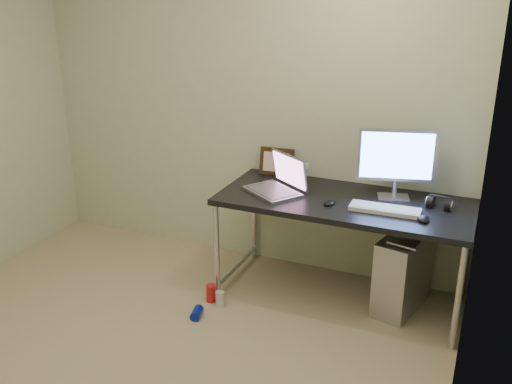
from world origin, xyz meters
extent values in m
plane|color=tan|center=(0.00, 0.00, 0.00)|extent=(3.50, 3.50, 0.00)
cube|color=beige|center=(0.00, 1.75, 1.25)|extent=(3.50, 0.02, 2.50)
cube|color=beige|center=(1.75, 0.00, 1.25)|extent=(0.02, 3.50, 2.50)
cube|color=black|center=(0.90, 1.38, 0.73)|extent=(1.70, 0.74, 0.04)
cylinder|color=silver|center=(0.09, 1.05, 0.35)|extent=(0.04, 0.04, 0.71)
cylinder|color=silver|center=(0.09, 1.71, 0.35)|extent=(0.04, 0.04, 0.71)
cylinder|color=silver|center=(1.71, 1.05, 0.35)|extent=(0.04, 0.04, 0.71)
cylinder|color=silver|center=(1.71, 1.71, 0.35)|extent=(0.04, 0.04, 0.71)
cylinder|color=silver|center=(0.09, 1.38, 0.08)|extent=(0.04, 0.66, 0.04)
cylinder|color=silver|center=(1.71, 1.38, 0.08)|extent=(0.04, 0.66, 0.04)
cube|color=#ADADB2|center=(1.33, 1.42, 0.27)|extent=(0.34, 0.56, 0.54)
cylinder|color=#ABACB3|center=(1.33, 1.20, 0.56)|extent=(0.19, 0.07, 0.03)
cylinder|color=#ABACB3|center=(1.33, 1.63, 0.56)|extent=(0.19, 0.07, 0.03)
cylinder|color=black|center=(1.28, 1.70, 0.40)|extent=(0.01, 0.16, 0.69)
cylinder|color=black|center=(1.37, 1.68, 0.38)|extent=(0.02, 0.11, 0.71)
cylinder|color=red|center=(0.08, 0.96, 0.06)|extent=(0.08, 0.08, 0.13)
cylinder|color=silver|center=(0.17, 0.92, 0.06)|extent=(0.08, 0.08, 0.11)
cylinder|color=#0C1EAF|center=(0.09, 0.73, 0.03)|extent=(0.09, 0.13, 0.07)
cube|color=#ABACB3|center=(0.41, 1.30, 0.76)|extent=(0.46, 0.43, 0.02)
cube|color=slate|center=(0.41, 1.30, 0.77)|extent=(0.40, 0.37, 0.00)
cube|color=gray|center=(0.49, 1.42, 0.89)|extent=(0.34, 0.25, 0.24)
cube|color=#875375|center=(0.49, 1.41, 0.89)|extent=(0.31, 0.22, 0.21)
cube|color=#ABACB3|center=(1.20, 1.53, 0.76)|extent=(0.24, 0.20, 0.02)
cylinder|color=#ABACB3|center=(1.20, 1.54, 0.82)|extent=(0.03, 0.03, 0.11)
cube|color=#ABACB3|center=(1.20, 1.53, 1.06)|extent=(0.51, 0.17, 0.36)
cube|color=#6189F6|center=(1.20, 1.51, 1.06)|extent=(0.45, 0.13, 0.31)
cube|color=silver|center=(1.20, 1.28, 0.76)|extent=(0.45, 0.16, 0.03)
ellipsoid|color=black|center=(1.44, 1.22, 0.77)|extent=(0.10, 0.13, 0.04)
ellipsoid|color=black|center=(0.83, 1.25, 0.77)|extent=(0.09, 0.12, 0.04)
cylinder|color=black|center=(1.45, 1.47, 0.78)|extent=(0.05, 0.10, 0.10)
cylinder|color=black|center=(1.57, 1.47, 0.78)|extent=(0.05, 0.10, 0.10)
cube|color=black|center=(1.51, 1.47, 0.83)|extent=(0.13, 0.03, 0.01)
cube|color=black|center=(0.29, 1.68, 0.85)|extent=(0.27, 0.09, 0.21)
cylinder|color=silver|center=(0.53, 1.67, 0.80)|extent=(0.01, 0.01, 0.09)
cylinder|color=silver|center=(0.53, 1.67, 0.85)|extent=(0.04, 0.04, 0.04)
camera|label=1|loc=(1.77, -2.16, 2.14)|focal=40.00mm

